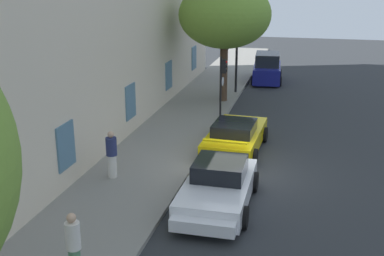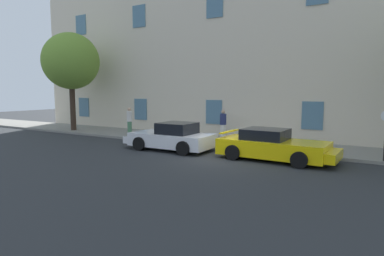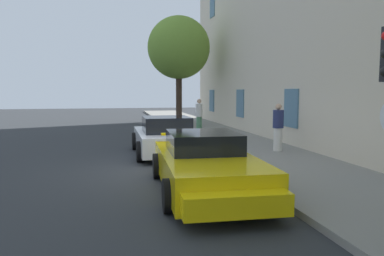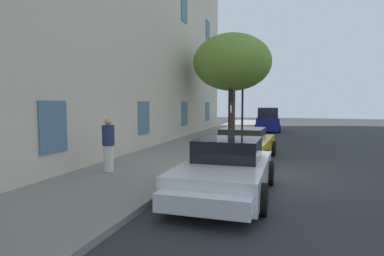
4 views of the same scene
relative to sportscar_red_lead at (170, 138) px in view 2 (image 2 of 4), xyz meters
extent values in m
plane|color=#2B2D30|center=(2.86, -0.42, -0.60)|extent=(80.00, 80.00, 0.00)
cube|color=gray|center=(2.86, 3.21, -0.53)|extent=(60.00, 3.59, 0.14)
cube|color=beige|center=(2.86, 7.04, 6.28)|extent=(36.87, 4.07, 13.76)
cube|color=slate|center=(-11.89, 4.98, 1.00)|extent=(1.10, 0.06, 1.50)
cube|color=slate|center=(-5.99, 4.98, 1.00)|extent=(1.10, 0.06, 1.50)
cube|color=slate|center=(-0.09, 4.98, 1.00)|extent=(1.10, 0.06, 1.50)
cube|color=slate|center=(5.81, 4.98, 1.00)|extent=(1.10, 0.06, 1.50)
cube|color=slate|center=(-11.89, 4.98, 7.48)|extent=(1.10, 0.06, 1.50)
cube|color=slate|center=(-5.99, 4.98, 7.48)|extent=(1.10, 0.06, 1.50)
cube|color=slate|center=(-0.09, 4.98, 7.48)|extent=(1.10, 0.06, 1.50)
cube|color=white|center=(0.13, 0.00, -0.09)|extent=(4.12, 1.98, 0.64)
cube|color=black|center=(0.44, 0.00, 0.50)|extent=(1.65, 1.58, 0.54)
cube|color=white|center=(-1.68, -0.01, -0.17)|extent=(1.24, 1.81, 0.35)
cylinder|color=black|center=(-1.14, -0.99, -0.26)|extent=(0.67, 0.24, 0.67)
cylinder|color=black|center=(-1.15, 0.98, -0.26)|extent=(0.67, 0.24, 0.67)
cylinder|color=black|center=(1.41, -0.98, -0.26)|extent=(0.67, 0.24, 0.67)
cylinder|color=black|center=(1.40, 0.99, -0.26)|extent=(0.67, 0.24, 0.67)
cube|color=yellow|center=(5.13, 0.23, -0.09)|extent=(4.54, 2.14, 0.68)
cube|color=black|center=(4.80, 0.24, 0.48)|extent=(1.85, 1.64, 0.45)
cube|color=yellow|center=(7.09, 0.15, -0.17)|extent=(1.41, 1.85, 0.37)
cube|color=yellow|center=(3.08, 0.31, 0.47)|extent=(0.23, 1.67, 0.06)
cylinder|color=black|center=(6.55, 1.15, -0.27)|extent=(0.66, 0.27, 0.65)
cylinder|color=black|center=(6.47, -0.80, -0.27)|extent=(0.66, 0.27, 0.65)
cylinder|color=black|center=(3.79, 1.26, -0.27)|extent=(0.66, 0.27, 0.65)
cylinder|color=black|center=(3.71, -0.69, -0.27)|extent=(0.66, 0.27, 0.65)
cylinder|color=#38281E|center=(-9.93, 2.29, 1.28)|extent=(0.38, 0.38, 3.47)
ellipsoid|color=olive|center=(-9.93, 2.29, 4.38)|extent=(3.90, 3.90, 3.90)
cylinder|color=silver|center=(1.06, 3.91, -0.05)|extent=(0.36, 0.36, 0.82)
cylinder|color=navy|center=(1.06, 3.91, 0.68)|extent=(0.46, 0.46, 0.63)
sphere|color=tan|center=(1.06, 3.91, 1.11)|extent=(0.22, 0.22, 0.22)
cylinder|color=#4C7F59|center=(-4.76, 2.39, -0.03)|extent=(0.35, 0.35, 0.85)
cylinder|color=silver|center=(-4.76, 2.39, 0.72)|extent=(0.44, 0.44, 0.65)
sphere|color=tan|center=(-4.76, 2.39, 1.17)|extent=(0.22, 0.22, 0.22)
camera|label=1|loc=(-13.54, -2.52, 6.35)|focal=45.67mm
camera|label=2|loc=(9.19, -13.26, 2.31)|focal=30.56mm
camera|label=3|loc=(13.05, -1.78, 1.65)|focal=34.29mm
camera|label=4|loc=(-7.59, -1.51, 1.69)|focal=29.81mm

